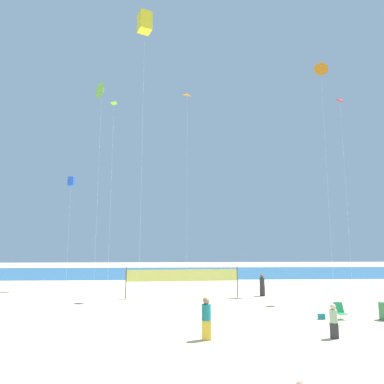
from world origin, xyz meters
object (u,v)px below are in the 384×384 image
beach_handbag (321,317)px  kite_yellow_box (145,23)px  kite_lime_diamond (114,110)px  kite_orange_diamond (187,97)px  beachgoer_teal_shirt (206,317)px  kite_red_diamond (341,104)px  kite_blue_box (71,182)px  folding_beach_chair (340,310)px  volleyball_net (183,276)px  beachgoer_sage_shirt (334,320)px  kite_lime_delta (102,91)px  kite_orange_delta (321,70)px  beachgoer_charcoal_shirt (262,284)px  trash_barrel (384,311)px

beach_handbag → kite_yellow_box: size_ratio=0.02×
kite_lime_diamond → kite_orange_diamond: kite_orange_diamond is taller
beach_handbag → beachgoer_teal_shirt: bearing=-150.6°
kite_red_diamond → kite_blue_box: bearing=165.0°
beachgoer_teal_shirt → folding_beach_chair: beachgoer_teal_shirt is taller
volleyball_net → kite_lime_diamond: size_ratio=0.56×
beachgoer_sage_shirt → kite_lime_delta: (-14.77, 16.61, 18.40)m
beach_handbag → kite_orange_delta: bearing=62.5°
volleyball_net → kite_lime_delta: (-8.06, 4.96, 17.56)m
beachgoer_sage_shirt → kite_lime_delta: size_ratio=0.08×
beachgoer_charcoal_shirt → beach_handbag: 8.61m
folding_beach_chair → kite_orange_diamond: (-8.48, 8.82, 16.54)m
volleyball_net → kite_lime_delta: size_ratio=0.44×
volleyball_net → kite_lime_diamond: 14.68m
kite_orange_delta → kite_red_diamond: (-0.53, -4.54, -5.42)m
kite_lime_delta → volleyball_net: bearing=-31.6°
kite_lime_delta → kite_orange_delta: size_ratio=0.91×
kite_lime_diamond → kite_red_diamond: size_ratio=0.97×
beachgoer_teal_shirt → beachgoer_sage_shirt: beachgoer_teal_shirt is taller
kite_lime_delta → kite_red_diamond: kite_lime_delta is taller
beachgoer_teal_shirt → folding_beach_chair: (7.96, 3.91, -0.52)m
beachgoer_sage_shirt → kite_orange_diamond: (-6.34, 12.74, 16.19)m
folding_beach_chair → kite_red_diamond: kite_red_diamond is taller
volleyball_net → kite_red_diamond: (13.27, -0.73, 14.24)m
kite_lime_diamond → kite_orange_delta: kite_orange_delta is taller
kite_blue_box → beach_handbag: bearing=-36.0°
kite_lime_diamond → kite_lime_delta: bearing=113.4°
kite_blue_box → kite_yellow_box: 16.08m
volleyball_net → kite_blue_box: size_ratio=0.83×
trash_barrel → kite_blue_box: (-22.07, 13.82, 9.69)m
beachgoer_teal_shirt → kite_blue_box: (-11.73, 17.37, 9.18)m
beachgoer_sage_shirt → trash_barrel: (4.53, 3.57, -0.33)m
beachgoer_sage_shirt → kite_yellow_box: kite_yellow_box is taller
beachgoer_teal_shirt → kite_lime_diamond: size_ratio=0.12×
beachgoer_sage_shirt → trash_barrel: beachgoer_sage_shirt is taller
folding_beach_chair → beachgoer_charcoal_shirt: bearing=142.7°
kite_orange_delta → trash_barrel: bearing=-102.1°
kite_orange_diamond → kite_blue_box: bearing=157.5°
volleyball_net → kite_orange_diamond: size_ratio=0.51×
folding_beach_chair → beach_handbag: folding_beach_chair is taller
beach_handbag → kite_yellow_box: (-10.88, 5.27, 21.48)m
kite_yellow_box → kite_orange_diamond: 6.83m
beachgoer_sage_shirt → beach_handbag: size_ratio=4.03×
kite_orange_diamond → kite_lime_diamond: bearing=-167.2°
beachgoer_teal_shirt → kite_orange_diamond: (-0.52, 12.73, 16.01)m
beachgoer_sage_shirt → beach_handbag: 4.06m
beach_handbag → kite_orange_delta: 24.87m
beachgoer_teal_shirt → beach_handbag: beachgoer_teal_shirt is taller
kite_red_diamond → kite_orange_diamond: kite_orange_diamond is taller
volleyball_net → kite_orange_diamond: kite_orange_diamond is taller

